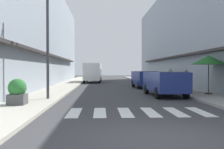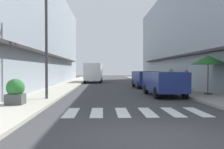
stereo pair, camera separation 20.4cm
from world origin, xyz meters
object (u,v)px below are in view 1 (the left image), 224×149
cafe_umbrella (209,60)px  planter_midblock (184,84)px  delivery_van (93,71)px  pedestrian_walking_near (186,79)px  parked_car_near (165,81)px  pedestrian_walking_far (171,76)px  street_lamp (51,30)px  planter_corner (17,92)px  parked_car_mid (145,77)px

cafe_umbrella → planter_midblock: (-0.99, 1.52, -1.55)m
planter_midblock → delivery_van: bearing=113.5°
planter_midblock → pedestrian_walking_near: 1.73m
delivery_van → parked_car_near: bearing=-73.7°
cafe_umbrella → pedestrian_walking_far: cafe_umbrella is taller
street_lamp → planter_corner: bearing=-115.5°
cafe_umbrella → pedestrian_walking_far: bearing=91.3°
cafe_umbrella → pedestrian_walking_near: size_ratio=1.52×
parked_car_mid → pedestrian_walking_near: pedestrian_walking_near is taller
street_lamp → planter_midblock: bearing=23.7°
parked_car_mid → pedestrian_walking_far: (2.49, 0.83, 0.07)m
cafe_umbrella → planter_midblock: size_ratio=2.19×
parked_car_near → parked_car_mid: same height
street_lamp → cafe_umbrella: street_lamp is taller
delivery_van → pedestrian_walking_near: bearing=-61.9°
pedestrian_walking_near → planter_corner: bearing=-4.0°
pedestrian_walking_far → planter_midblock: bearing=-80.5°
planter_corner → pedestrian_walking_near: size_ratio=0.71×
delivery_van → planter_midblock: size_ratio=5.09×
delivery_van → planter_midblock: (6.49, -14.95, -0.77)m
pedestrian_walking_near → pedestrian_walking_far: size_ratio=0.94×
pedestrian_walking_far → parked_car_mid: bearing=-144.6°
delivery_van → street_lamp: bearing=-94.9°
street_lamp → planter_corner: (-1.03, -2.16, -2.92)m
street_lamp → pedestrian_walking_near: bearing=30.3°
delivery_van → cafe_umbrella: bearing=-65.6°
delivery_van → planter_corner: delivery_van is taller
planter_midblock → pedestrian_walking_near: size_ratio=0.69×
parked_car_near → pedestrian_walking_far: (2.49, 7.61, 0.06)m
parked_car_near → planter_corner: size_ratio=3.98×
delivery_van → planter_corner: bearing=-97.2°
planter_corner → pedestrian_walking_near: bearing=36.6°
planter_midblock → cafe_umbrella: bearing=-57.0°
parked_car_near → parked_car_mid: (-0.00, 6.78, -0.00)m
delivery_van → planter_midblock: 16.31m
pedestrian_walking_near → parked_car_mid: bearing=-98.6°
delivery_van → street_lamp: (-1.58, -18.48, 2.19)m
cafe_umbrella → pedestrian_walking_far: 7.76m
parked_car_mid → cafe_umbrella: bearing=-68.7°
street_lamp → parked_car_mid: bearing=54.2°
delivery_van → planter_corner: 20.82m
pedestrian_walking_near → pedestrian_walking_far: 4.59m
street_lamp → planter_midblock: 9.29m
cafe_umbrella → planter_corner: size_ratio=2.14×
parked_car_near → delivery_van: size_ratio=0.80×
parked_car_near → pedestrian_walking_far: pedestrian_walking_far is taller
street_lamp → planter_corner: street_lamp is taller
street_lamp → pedestrian_walking_far: street_lamp is taller
street_lamp → planter_corner: 3.78m
street_lamp → pedestrian_walking_near: street_lamp is taller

